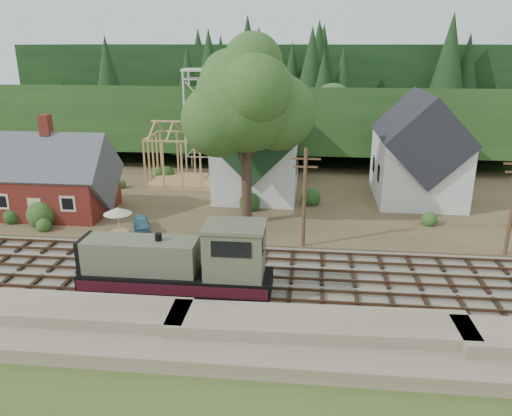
# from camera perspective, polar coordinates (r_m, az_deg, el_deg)

# --- Properties ---
(ground) EXTENTS (140.00, 140.00, 0.00)m
(ground) POSITION_cam_1_polar(r_m,az_deg,el_deg) (35.12, -6.38, -7.56)
(ground) COLOR #384C1E
(ground) RESTS_ON ground
(embankment) EXTENTS (64.00, 5.00, 1.60)m
(embankment) POSITION_cam_1_polar(r_m,az_deg,el_deg) (27.98, -10.20, -15.09)
(embankment) COLOR #7F7259
(embankment) RESTS_ON ground
(railroad_bed) EXTENTS (64.00, 11.00, 0.16)m
(railroad_bed) POSITION_cam_1_polar(r_m,az_deg,el_deg) (35.09, -6.38, -7.44)
(railroad_bed) COLOR #726B5B
(railroad_bed) RESTS_ON ground
(village_flat) EXTENTS (64.00, 26.00, 0.30)m
(village_flat) POSITION_cam_1_polar(r_m,az_deg,el_deg) (51.59, -2.15, 1.30)
(village_flat) COLOR brown
(village_flat) RESTS_ON ground
(hillside) EXTENTS (70.00, 28.96, 12.74)m
(hillside) POSITION_cam_1_polar(r_m,az_deg,el_deg) (74.72, 0.50, 6.57)
(hillside) COLOR #1E3F19
(hillside) RESTS_ON ground
(ridge) EXTENTS (80.00, 20.00, 12.00)m
(ridge) POSITION_cam_1_polar(r_m,az_deg,el_deg) (90.38, 1.52, 8.64)
(ridge) COLOR black
(ridge) RESTS_ON ground
(depot) EXTENTS (10.80, 7.41, 9.00)m
(depot) POSITION_cam_1_polar(r_m,az_deg,el_deg) (49.30, -22.18, 2.82)
(depot) COLOR #561315
(depot) RESTS_ON village_flat
(church) EXTENTS (8.40, 15.17, 13.00)m
(church) POSITION_cam_1_polar(r_m,az_deg,el_deg) (51.73, 0.26, 7.11)
(church) COLOR silver
(church) RESTS_ON village_flat
(farmhouse) EXTENTS (8.40, 10.80, 10.60)m
(farmhouse) POSITION_cam_1_polar(r_m,az_deg,el_deg) (51.99, 18.10, 5.90)
(farmhouse) COLOR silver
(farmhouse) RESTS_ON village_flat
(timber_frame) EXTENTS (8.20, 6.20, 6.99)m
(timber_frame) POSITION_cam_1_polar(r_m,az_deg,el_deg) (55.73, -7.74, 5.75)
(timber_frame) COLOR tan
(timber_frame) RESTS_ON village_flat
(lattice_tower) EXTENTS (3.20, 3.20, 12.12)m
(lattice_tower) POSITION_cam_1_polar(r_m,az_deg,el_deg) (60.48, -6.66, 13.27)
(lattice_tower) COLOR silver
(lattice_tower) RESTS_ON village_flat
(big_tree) EXTENTS (10.90, 8.40, 14.70)m
(big_tree) POSITION_cam_1_polar(r_m,az_deg,el_deg) (41.49, -0.89, 11.35)
(big_tree) COLOR #38281E
(big_tree) RESTS_ON village_flat
(telegraph_pole_near) EXTENTS (2.20, 0.28, 8.00)m
(telegraph_pole_near) POSITION_cam_1_polar(r_m,az_deg,el_deg) (37.64, 5.56, 1.22)
(telegraph_pole_near) COLOR #4C331E
(telegraph_pole_near) RESTS_ON ground
(locomotive) EXTENTS (11.89, 2.97, 4.76)m
(locomotive) POSITION_cam_1_polar(r_m,az_deg,el_deg) (31.68, -8.38, -6.42)
(locomotive) COLOR black
(locomotive) RESTS_ON railroad_bed
(car_blue) EXTENTS (2.37, 3.41, 1.08)m
(car_blue) POSITION_cam_1_polar(r_m,az_deg,el_deg) (43.17, -12.99, -1.67)
(car_blue) COLOR #569BBA
(car_blue) RESTS_ON village_flat
(car_green) EXTENTS (3.83, 2.42, 1.19)m
(car_green) POSITION_cam_1_polar(r_m,az_deg,el_deg) (49.81, -23.30, 0.03)
(car_green) COLOR gray
(car_green) RESTS_ON village_flat
(car_red) EXTENTS (4.43, 2.26, 1.20)m
(car_red) POSITION_cam_1_polar(r_m,az_deg,el_deg) (52.68, 19.63, 1.43)
(car_red) COLOR red
(car_red) RESTS_ON village_flat
(patio_set) EXTENTS (2.25, 2.25, 2.50)m
(patio_set) POSITION_cam_1_polar(r_m,az_deg,el_deg) (41.34, -15.53, -0.45)
(patio_set) COLOR silver
(patio_set) RESTS_ON village_flat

